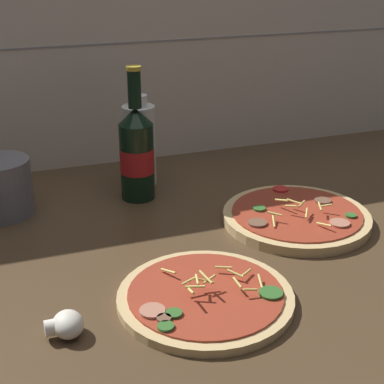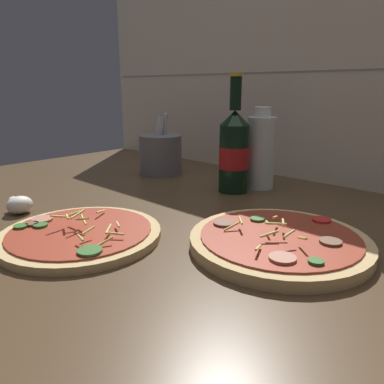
{
  "view_description": "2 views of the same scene",
  "coord_description": "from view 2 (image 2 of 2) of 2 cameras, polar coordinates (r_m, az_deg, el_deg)",
  "views": [
    {
      "loc": [
        -36.1,
        -83.78,
        50.82
      ],
      "look_at": [
        -4.01,
        5.35,
        10.08
      ],
      "focal_mm": 55.0,
      "sensor_mm": 36.0,
      "label": 1
    },
    {
      "loc": [
        41.65,
        -45.49,
        26.13
      ],
      "look_at": [
        -4.66,
        4.21,
        7.07
      ],
      "focal_mm": 35.0,
      "sensor_mm": 36.0,
      "label": 2
    }
  ],
  "objects": [
    {
      "name": "counter_slab",
      "position": [
        0.67,
        0.47,
        -6.3
      ],
      "size": [
        160.0,
        90.0,
        2.5
      ],
      "color": "#4C3823",
      "rests_on": "ground"
    },
    {
      "name": "tile_backsplash",
      "position": [
        1.0,
        19.24,
        17.06
      ],
      "size": [
        160.0,
        1.13,
        60.0
      ],
      "color": "beige",
      "rests_on": "ground"
    },
    {
      "name": "pizza_near",
      "position": [
        0.63,
        -16.62,
        -6.17
      ],
      "size": [
        25.71,
        25.71,
        4.68
      ],
      "color": "tan",
      "rests_on": "counter_slab"
    },
    {
      "name": "pizza_far",
      "position": [
        0.59,
        13.13,
        -7.33
      ],
      "size": [
        27.24,
        27.24,
        4.56
      ],
      "color": "tan",
      "rests_on": "counter_slab"
    },
    {
      "name": "beer_bottle",
      "position": [
        0.87,
        6.42,
        6.34
      ],
      "size": [
        6.87,
        6.87,
        26.71
      ],
      "color": "black",
      "rests_on": "counter_slab"
    },
    {
      "name": "oil_bottle",
      "position": [
        0.91,
        10.44,
        6.1
      ],
      "size": [
        6.85,
        6.85,
        19.25
      ],
      "color": "silver",
      "rests_on": "counter_slab"
    },
    {
      "name": "mushroom_left",
      "position": [
        0.8,
        -24.86,
        -1.75
      ],
      "size": [
        5.13,
        4.88,
        3.42
      ],
      "color": "white",
      "rests_on": "counter_slab"
    },
    {
      "name": "utensil_crock",
      "position": [
        1.06,
        -4.81,
        5.79
      ],
      "size": [
        11.77,
        11.77,
        16.78
      ],
      "color": "slate",
      "rests_on": "counter_slab"
    }
  ]
}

